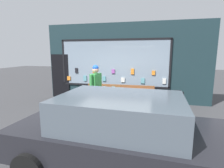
{
  "coord_description": "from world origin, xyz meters",
  "views": [
    {
      "loc": [
        1.31,
        -5.35,
        2.17
      ],
      "look_at": [
        -0.22,
        0.89,
        1.02
      ],
      "focal_mm": 28.0,
      "sensor_mm": 36.0,
      "label": 1
    }
  ],
  "objects_px": {
    "small_dog": "(104,106)",
    "sandwich_board_sign": "(175,102)",
    "person_browsing": "(96,85)",
    "parked_car": "(120,131)",
    "display_table_main": "(119,91)"
  },
  "relations": [
    {
      "from": "small_dog",
      "to": "sandwich_board_sign",
      "type": "bearing_deg",
      "value": -96.29
    },
    {
      "from": "person_browsing",
      "to": "parked_car",
      "type": "height_order",
      "value": "person_browsing"
    },
    {
      "from": "display_table_main",
      "to": "parked_car",
      "type": "bearing_deg",
      "value": -78.03
    },
    {
      "from": "person_browsing",
      "to": "small_dog",
      "type": "xyz_separation_m",
      "value": [
        0.35,
        -0.16,
        -0.73
      ]
    },
    {
      "from": "display_table_main",
      "to": "sandwich_board_sign",
      "type": "distance_m",
      "value": 2.08
    },
    {
      "from": "sandwich_board_sign",
      "to": "parked_car",
      "type": "bearing_deg",
      "value": -124.18
    },
    {
      "from": "person_browsing",
      "to": "parked_car",
      "type": "xyz_separation_m",
      "value": [
        1.45,
        -2.87,
        -0.3
      ]
    },
    {
      "from": "parked_car",
      "to": "person_browsing",
      "type": "bearing_deg",
      "value": 119.05
    },
    {
      "from": "display_table_main",
      "to": "person_browsing",
      "type": "bearing_deg",
      "value": -140.7
    },
    {
      "from": "person_browsing",
      "to": "sandwich_board_sign",
      "type": "height_order",
      "value": "person_browsing"
    },
    {
      "from": "display_table_main",
      "to": "small_dog",
      "type": "xyz_separation_m",
      "value": [
        -0.37,
        -0.75,
        -0.43
      ]
    },
    {
      "from": "person_browsing",
      "to": "display_table_main",
      "type": "bearing_deg",
      "value": -38.46
    },
    {
      "from": "display_table_main",
      "to": "small_dog",
      "type": "distance_m",
      "value": 0.94
    },
    {
      "from": "person_browsing",
      "to": "sandwich_board_sign",
      "type": "distance_m",
      "value": 2.88
    },
    {
      "from": "person_browsing",
      "to": "small_dog",
      "type": "distance_m",
      "value": 0.82
    }
  ]
}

